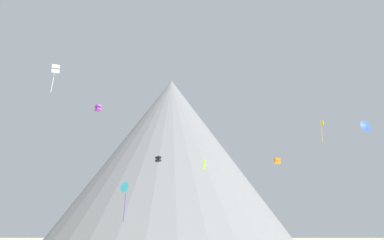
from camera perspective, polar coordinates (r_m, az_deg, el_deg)
name	(u,v)px	position (r m, az deg, el deg)	size (l,w,h in m)	color
rock_massif	(168,162)	(139.50, -2.95, -5.30)	(102.52, 102.52, 49.92)	slate
kite_orange_mid	(277,161)	(82.92, 10.54, -5.03)	(1.15, 1.10, 1.10)	orange
kite_blue_mid	(366,126)	(78.76, 20.84, -0.69)	(2.30, 1.74, 2.10)	blue
kite_cyan_low	(125,188)	(56.25, -8.30, -8.41)	(1.45, 1.27, 4.72)	#33BCDB
kite_violet_high	(98,108)	(92.45, -11.61, 1.48)	(1.39, 1.38, 1.33)	purple
kite_white_high	(55,69)	(70.87, -16.62, 6.10)	(1.50, 1.55, 4.42)	white
kite_yellow_mid	(322,126)	(84.77, 15.88, -0.74)	(0.39, 1.06, 4.01)	yellow
kite_lime_mid	(204,164)	(75.53, 1.54, -5.56)	(0.66, 1.09, 1.65)	#8CD133
kite_black_mid	(158,159)	(75.22, -4.23, -4.87)	(1.02, 1.00, 0.93)	black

